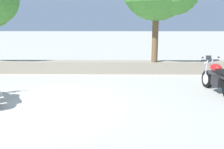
{
  "coord_description": "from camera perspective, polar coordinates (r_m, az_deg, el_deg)",
  "views": [
    {
      "loc": [
        2.04,
        -7.23,
        2.38
      ],
      "look_at": [
        1.91,
        1.2,
        0.65
      ],
      "focal_mm": 41.35,
      "sensor_mm": 36.0,
      "label": 1
    }
  ],
  "objects": [
    {
      "name": "motorcycle_red_centre",
      "position": [
        9.49,
        22.34,
        -0.81
      ],
      "size": [
        0.73,
        2.06,
        1.18
      ],
      "color": "black",
      "rests_on": "ground"
    },
    {
      "name": "ground_plane",
      "position": [
        7.88,
        -14.29,
        -6.35
      ],
      "size": [
        120.0,
        120.0,
        0.0
      ],
      "primitive_type": "plane",
      "color": "#A3A099"
    },
    {
      "name": "stone_wall",
      "position": [
        12.38,
        -8.64,
        1.67
      ],
      "size": [
        36.0,
        0.8,
        0.55
      ],
      "primitive_type": "cube",
      "color": "gray",
      "rests_on": "ground"
    }
  ]
}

